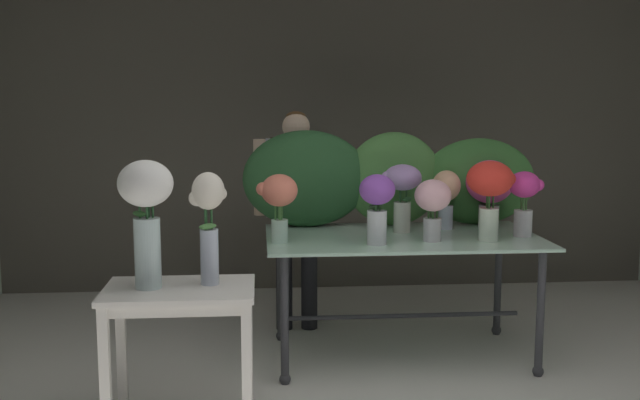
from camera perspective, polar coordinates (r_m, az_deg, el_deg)
ground_plane at (r=5.12m, az=2.84°, el=-11.68°), size 8.12×8.12×0.00m
wall_back at (r=6.67m, az=0.84°, el=5.07°), size 5.93×0.12×2.77m
display_table_glass at (r=4.91m, az=6.30°, el=-4.09°), size 1.77×1.02×0.82m
side_table_white at (r=3.91m, az=-10.67°, el=-8.12°), size 0.76×0.52×0.76m
florist at (r=5.43m, az=-1.82°, el=0.33°), size 0.62×0.24×1.61m
foliage_backdrop at (r=5.21m, az=4.93°, el=1.55°), size 2.06×0.30×0.67m
vase_scarlet_snapdragons at (r=4.75m, az=12.88°, el=0.95°), size 0.30×0.29×0.50m
vase_peach_peonies at (r=5.13m, az=9.60°, el=0.53°), size 0.19×0.19×0.40m
vase_fuchsia_freesia at (r=5.20m, az=12.86°, el=1.04°), size 0.32×0.32×0.47m
vase_blush_carnations at (r=4.69m, az=8.62°, el=-0.16°), size 0.23×0.23×0.39m
vase_coral_tulips at (r=4.59m, az=-3.18°, el=0.19°), size 0.26×0.23×0.43m
vase_lilac_lilies at (r=4.96m, az=6.32°, el=0.93°), size 0.27×0.25×0.45m
vase_magenta_hydrangea at (r=4.97m, az=15.34°, el=0.23°), size 0.22×0.20×0.42m
vase_violet_ranunculus at (r=4.54m, az=4.40°, el=-0.14°), size 0.22×0.22×0.43m
vase_white_roses_tall at (r=3.82m, az=-13.15°, el=-0.64°), size 0.28×0.28×0.65m
vase_cream_lisianthus_tall at (r=3.85m, az=-8.53°, el=-1.31°), size 0.19×0.17×0.58m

